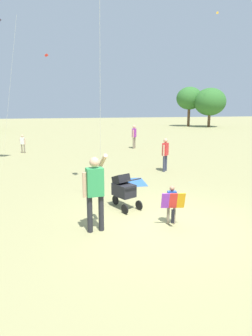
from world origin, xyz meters
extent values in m
plane|color=#938E5B|center=(0.00, 0.00, 0.00)|extent=(120.00, 120.00, 0.00)
cylinder|color=brown|center=(14.82, 31.41, 1.18)|extent=(0.36, 0.36, 2.37)
ellipsoid|color=#2D6628|center=(14.82, 31.41, 3.80)|extent=(3.57, 3.21, 3.03)
cylinder|color=brown|center=(16.97, 29.66, 0.81)|extent=(0.36, 0.36, 1.63)
ellipsoid|color=#2D6628|center=(16.97, 29.66, 3.32)|extent=(4.22, 3.80, 3.59)
cylinder|color=#7F705B|center=(0.42, -0.10, 0.25)|extent=(0.07, 0.07, 0.50)
cylinder|color=#7F705B|center=(0.27, -0.07, 0.25)|extent=(0.07, 0.07, 0.50)
cube|color=#284CA8|center=(0.34, -0.08, 0.68)|extent=(0.24, 0.17, 0.37)
cylinder|color=#A37556|center=(0.48, -0.11, 0.66)|extent=(0.05, 0.05, 0.33)
cylinder|color=#A37556|center=(0.21, -0.06, 0.66)|extent=(0.05, 0.05, 0.33)
sphere|color=#A37556|center=(0.34, -0.08, 0.95)|extent=(0.13, 0.13, 0.13)
cube|color=#F4A319|center=(0.50, -0.29, 0.68)|extent=(0.22, 0.18, 0.42)
cube|color=red|center=(0.31, -0.26, 0.68)|extent=(0.22, 0.18, 0.42)
cube|color=purple|center=(0.12, -0.23, 0.68)|extent=(0.22, 0.18, 0.42)
cube|color=black|center=(0.31, -0.28, 0.29)|extent=(0.08, 0.03, 0.36)
cylinder|color=#232328|center=(-1.72, -0.13, 0.45)|extent=(0.13, 0.13, 0.89)
cylinder|color=#232328|center=(-1.45, -0.09, 0.45)|extent=(0.13, 0.13, 0.89)
cube|color=#2D8C4C|center=(-1.58, -0.11, 1.23)|extent=(0.42, 0.29, 0.67)
cylinder|color=tan|center=(-1.83, -0.14, 1.18)|extent=(0.10, 0.10, 0.59)
cylinder|color=tan|center=(-1.36, 0.07, 1.69)|extent=(0.17, 0.55, 0.42)
sphere|color=tan|center=(-1.58, -0.11, 1.70)|extent=(0.23, 0.23, 0.23)
cylinder|color=black|center=(-0.78, 1.68, 0.14)|extent=(0.16, 0.27, 0.28)
cylinder|color=black|center=(-0.67, 0.85, 0.14)|extent=(0.16, 0.27, 0.28)
cylinder|color=black|center=(-0.20, 1.08, 0.14)|extent=(0.16, 0.27, 0.28)
cube|color=black|center=(-0.60, 1.30, 0.56)|extent=(0.67, 0.77, 0.36)
cube|color=black|center=(-0.66, 1.42, 0.86)|extent=(0.56, 0.55, 0.35)
cylinder|color=black|center=(-0.40, 0.89, 0.96)|extent=(0.45, 0.24, 0.04)
cylinder|color=silver|center=(-1.24, 1.24, 4.02)|extent=(0.20, 2.41, 8.05)
cylinder|color=silver|center=(-4.59, 7.88, 3.30)|extent=(1.40, 1.67, 6.59)
cube|color=#F4A319|center=(16.08, 27.48, 13.46)|extent=(0.19, 0.25, 0.28)
cube|color=red|center=(-3.20, 17.63, 6.65)|extent=(0.32, 0.23, 0.24)
cylinder|color=#33384C|center=(2.15, 5.59, 0.37)|extent=(0.11, 0.11, 0.74)
cylinder|color=#33384C|center=(2.30, 5.77, 0.37)|extent=(0.11, 0.11, 0.74)
cube|color=red|center=(2.23, 5.68, 1.02)|extent=(0.36, 0.38, 0.56)
cylinder|color=tan|center=(2.10, 5.53, 0.98)|extent=(0.08, 0.08, 0.49)
cylinder|color=tan|center=(2.36, 5.84, 0.98)|extent=(0.08, 0.08, 0.49)
sphere|color=tan|center=(2.23, 5.68, 1.41)|extent=(0.19, 0.19, 0.19)
cylinder|color=#7F705B|center=(-4.64, 12.38, 0.28)|extent=(0.08, 0.08, 0.56)
cylinder|color=#7F705B|center=(-4.81, 12.45, 0.28)|extent=(0.08, 0.08, 0.56)
cube|color=silver|center=(-4.73, 12.42, 0.77)|extent=(0.28, 0.23, 0.42)
cylinder|color=tan|center=(-4.58, 12.36, 0.74)|extent=(0.06, 0.06, 0.37)
cylinder|color=tan|center=(-4.87, 12.48, 0.74)|extent=(0.06, 0.06, 0.37)
sphere|color=tan|center=(-4.73, 12.42, 1.06)|extent=(0.14, 0.14, 0.14)
cylinder|color=#7F705B|center=(2.61, 12.96, 0.39)|extent=(0.11, 0.11, 0.79)
cylinder|color=#7F705B|center=(2.47, 12.76, 0.39)|extent=(0.11, 0.11, 0.79)
cube|color=purple|center=(2.54, 12.86, 1.08)|extent=(0.37, 0.40, 0.59)
cylinder|color=tan|center=(2.66, 13.04, 1.04)|extent=(0.09, 0.09, 0.52)
cylinder|color=tan|center=(2.42, 12.68, 1.04)|extent=(0.09, 0.09, 0.52)
sphere|color=tan|center=(2.54, 12.86, 1.50)|extent=(0.20, 0.20, 0.20)
cube|color=#3366B2|center=(0.25, 4.08, 0.01)|extent=(1.18, 1.34, 0.02)
camera|label=1|loc=(-2.27, -6.70, 3.00)|focal=31.32mm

